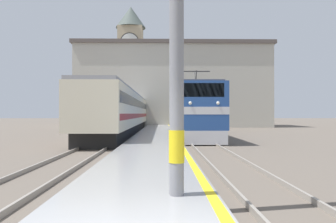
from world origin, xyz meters
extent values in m
plane|color=#60564C|center=(0.00, 30.00, 0.00)|extent=(200.00, 200.00, 0.00)
cube|color=#999999|center=(0.00, 25.00, 0.19)|extent=(3.04, 140.00, 0.38)
cube|color=yellow|center=(1.37, 25.00, 0.38)|extent=(0.20, 140.00, 0.00)
cube|color=#60564C|center=(2.87, 25.00, 0.01)|extent=(2.84, 140.00, 0.02)
cube|color=gray|center=(2.15, 25.00, 0.09)|extent=(0.07, 140.00, 0.14)
cube|color=gray|center=(3.59, 25.00, 0.09)|extent=(0.07, 140.00, 0.14)
cube|color=#60564C|center=(-3.12, 25.00, 0.01)|extent=(2.83, 140.00, 0.02)
cube|color=gray|center=(-3.84, 25.00, 0.09)|extent=(0.07, 140.00, 0.14)
cube|color=gray|center=(-2.41, 25.00, 0.09)|extent=(0.07, 140.00, 0.14)
cube|color=black|center=(2.87, 24.32, 0.45)|extent=(2.46, 17.30, 0.90)
cube|color=#23478C|center=(2.87, 24.32, 2.34)|extent=(2.90, 18.80, 2.89)
cube|color=silver|center=(2.87, 24.32, 2.06)|extent=(2.92, 18.82, 0.44)
cube|color=silver|center=(2.87, 15.07, 0.50)|extent=(2.75, 0.30, 0.81)
cube|color=black|center=(2.87, 14.98, 3.24)|extent=(2.32, 0.12, 0.80)
sphere|color=white|center=(2.07, 14.94, 2.49)|extent=(0.20, 0.20, 0.20)
sphere|color=white|center=(3.67, 14.94, 2.49)|extent=(0.20, 0.20, 0.20)
cube|color=#4C4C51|center=(2.87, 24.32, 3.85)|extent=(2.61, 17.86, 0.12)
cylinder|color=#333333|center=(2.87, 19.27, 4.41)|extent=(0.06, 0.63, 1.03)
cylinder|color=#333333|center=(2.87, 19.97, 4.41)|extent=(0.06, 0.63, 1.03)
cube|color=#262626|center=(2.87, 19.62, 4.91)|extent=(2.03, 0.08, 0.06)
cube|color=black|center=(-3.12, 33.27, 0.45)|extent=(2.46, 40.28, 0.90)
cube|color=beige|center=(-3.12, 33.27, 2.23)|extent=(2.90, 41.95, 2.67)
cube|color=black|center=(-3.12, 33.27, 2.77)|extent=(2.92, 41.12, 0.64)
cube|color=maroon|center=(-3.12, 33.27, 1.70)|extent=(2.92, 41.12, 0.36)
cube|color=gray|center=(-3.12, 33.27, 3.67)|extent=(2.67, 41.95, 0.20)
cylinder|color=gray|center=(0.73, 2.29, 3.91)|extent=(0.27, 0.27, 7.06)
cylinder|color=yellow|center=(0.73, 2.29, 1.28)|extent=(0.29, 0.29, 0.60)
cube|color=tan|center=(-5.52, 58.44, 9.09)|extent=(4.52, 4.52, 18.17)
cylinder|color=black|center=(-5.52, 56.16, 15.01)|extent=(3.46, 0.06, 3.46)
cylinder|color=white|center=(-5.52, 56.13, 15.01)|extent=(3.16, 0.10, 3.16)
cone|color=#47514C|center=(-5.52, 58.44, 20.21)|extent=(5.65, 5.65, 4.06)
cube|color=#B7B2A3|center=(2.00, 44.54, 5.65)|extent=(26.96, 9.61, 11.29)
cube|color=#564C47|center=(2.00, 44.54, 11.54)|extent=(27.56, 10.21, 0.50)
camera|label=1|loc=(0.47, -3.75, 1.89)|focal=35.00mm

